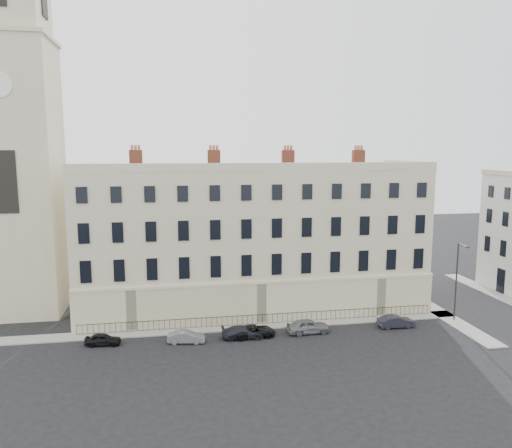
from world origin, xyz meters
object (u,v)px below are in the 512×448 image
object	(u,v)px
car_b	(186,337)
car_f	(396,321)
car_a	(103,339)
car_d	(254,331)
car_c	(243,332)
streetlamp	(457,278)
car_e	(308,326)

from	to	relation	value
car_b	car_f	size ratio (longest dim) A/B	0.92
car_a	car_d	bearing A→B (deg)	-85.95
car_c	streetlamp	size ratio (longest dim) A/B	0.49
car_e	car_f	xyz separation A→B (m)	(8.81, 0.02, -0.10)
car_e	streetlamp	distance (m)	15.87
car_b	streetlamp	size ratio (longest dim) A/B	0.41
car_b	car_d	xyz separation A→B (m)	(6.23, 0.36, 0.00)
car_b	streetlamp	bearing A→B (deg)	-79.32
car_d	car_a	bearing A→B (deg)	84.55
car_a	car_b	bearing A→B (deg)	-90.01
car_d	streetlamp	size ratio (longest dim) A/B	0.49
car_e	car_f	bearing A→B (deg)	-92.66
car_d	car_f	size ratio (longest dim) A/B	1.10
car_d	car_f	distance (m)	13.91
car_e	streetlamp	size ratio (longest dim) A/B	0.50
car_c	car_f	size ratio (longest dim) A/B	1.09
streetlamp	car_f	bearing A→B (deg)	-170.54
car_b	car_e	distance (m)	11.34
car_d	car_e	world-z (taller)	car_e
car_a	car_e	world-z (taller)	car_e
car_a	car_e	bearing A→B (deg)	-85.43
car_e	car_a	bearing A→B (deg)	86.25
car_b	streetlamp	world-z (taller)	streetlamp
car_b	car_c	size ratio (longest dim) A/B	0.85
car_a	car_b	distance (m)	7.29
car_b	car_d	distance (m)	6.24
streetlamp	car_d	bearing A→B (deg)	-174.07
car_c	car_d	size ratio (longest dim) A/B	0.99
car_d	car_e	size ratio (longest dim) A/B	0.98
car_b	car_e	size ratio (longest dim) A/B	0.82
car_f	car_d	bearing A→B (deg)	90.37
car_c	streetlamp	distance (m)	21.99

